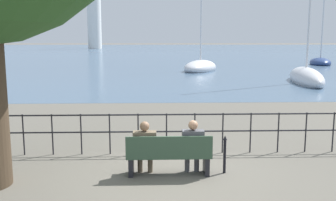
% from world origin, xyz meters
% --- Properties ---
extents(ground_plane, '(1000.00, 1000.00, 0.00)m').
position_xyz_m(ground_plane, '(0.00, 0.00, 0.00)').
color(ground_plane, '#605B51').
extents(harbor_water, '(600.00, 300.00, 0.01)m').
position_xyz_m(harbor_water, '(0.00, 159.51, 0.00)').
color(harbor_water, '#47607A').
rests_on(harbor_water, ground_plane).
extents(park_bench, '(1.83, 0.45, 0.90)m').
position_xyz_m(park_bench, '(0.00, -0.06, 0.43)').
color(park_bench, '#334C38').
rests_on(park_bench, ground_plane).
extents(seated_person_left, '(0.50, 0.35, 1.18)m').
position_xyz_m(seated_person_left, '(-0.52, 0.01, 0.66)').
color(seated_person_left, brown).
rests_on(seated_person_left, ground_plane).
extents(seated_person_right, '(0.47, 0.35, 1.20)m').
position_xyz_m(seated_person_right, '(0.52, 0.01, 0.66)').
color(seated_person_right, '#4C4C51').
rests_on(seated_person_right, ground_plane).
extents(promenade_railing, '(13.09, 0.04, 1.05)m').
position_xyz_m(promenade_railing, '(-0.00, 1.54, 0.69)').
color(promenade_railing, black).
rests_on(promenade_railing, ground_plane).
extents(closed_umbrella, '(0.09, 0.09, 0.85)m').
position_xyz_m(closed_umbrella, '(1.22, 0.04, 0.47)').
color(closed_umbrella, black).
rests_on(closed_umbrella, ground_plane).
extents(sailboat_0, '(4.92, 6.70, 10.92)m').
position_xyz_m(sailboat_0, '(4.19, 28.59, 0.34)').
color(sailboat_0, silver).
rests_on(sailboat_0, ground_plane).
extents(sailboat_1, '(3.06, 7.74, 13.14)m').
position_xyz_m(sailboat_1, '(10.23, 17.76, 0.38)').
color(sailboat_1, silver).
rests_on(sailboat_1, ground_plane).
extents(sailboat_2, '(3.65, 5.87, 9.11)m').
position_xyz_m(sailboat_2, '(20.10, 37.63, 0.29)').
color(sailboat_2, navy).
rests_on(sailboat_2, ground_plane).
extents(harbor_lighthouse, '(5.14, 5.14, 25.30)m').
position_xyz_m(harbor_lighthouse, '(-22.81, 136.58, 11.77)').
color(harbor_lighthouse, white).
rests_on(harbor_lighthouse, ground_plane).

